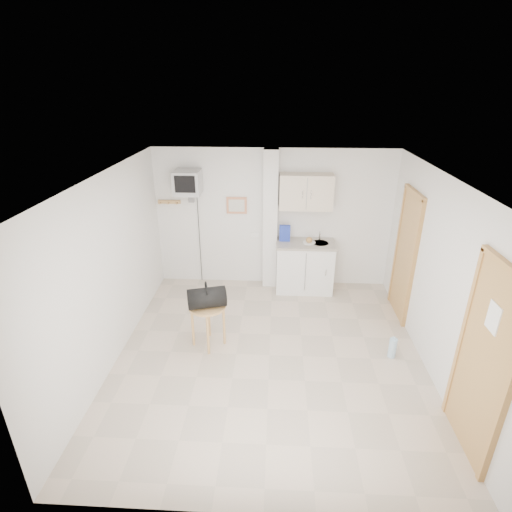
# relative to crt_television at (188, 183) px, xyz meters

# --- Properties ---
(ground) EXTENTS (4.50, 4.50, 0.00)m
(ground) POSITION_rel_crt_television_xyz_m (1.45, -2.02, -1.94)
(ground) COLOR #C5B09B
(ground) RESTS_ON ground
(room_envelope) EXTENTS (4.24, 4.54, 2.55)m
(room_envelope) POSITION_rel_crt_television_xyz_m (1.69, -1.93, -0.40)
(room_envelope) COLOR white
(room_envelope) RESTS_ON ground
(kitchenette) EXTENTS (1.03, 0.58, 2.10)m
(kitchenette) POSITION_rel_crt_television_xyz_m (2.02, -0.02, -1.13)
(kitchenette) COLOR white
(kitchenette) RESTS_ON ground
(crt_television) EXTENTS (0.44, 0.45, 2.15)m
(crt_television) POSITION_rel_crt_television_xyz_m (0.00, 0.00, 0.00)
(crt_television) COLOR slate
(crt_television) RESTS_ON ground
(round_table) EXTENTS (0.52, 0.52, 0.65)m
(round_table) POSITION_rel_crt_television_xyz_m (0.57, -1.81, -1.39)
(round_table) COLOR tan
(round_table) RESTS_ON ground
(duffel_bag) EXTENTS (0.58, 0.42, 0.39)m
(duffel_bag) POSITION_rel_crt_television_xyz_m (0.58, -1.85, -1.13)
(duffel_bag) COLOR black
(duffel_bag) RESTS_ON round_table
(water_bottle) EXTENTS (0.11, 0.11, 0.32)m
(water_bottle) POSITION_rel_crt_television_xyz_m (3.15, -1.96, -1.79)
(water_bottle) COLOR #A2C7DF
(water_bottle) RESTS_ON ground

